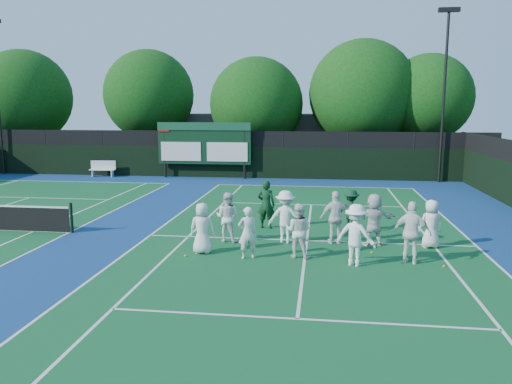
# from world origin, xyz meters

# --- Properties ---
(ground) EXTENTS (120.00, 120.00, 0.00)m
(ground) POSITION_xyz_m (0.00, 0.00, 0.00)
(ground) COLOR #14370F
(ground) RESTS_ON ground
(court_apron) EXTENTS (34.00, 32.00, 0.01)m
(court_apron) POSITION_xyz_m (-6.00, 1.00, 0.00)
(court_apron) COLOR navy
(court_apron) RESTS_ON ground
(near_court) EXTENTS (11.05, 23.85, 0.01)m
(near_court) POSITION_xyz_m (0.00, 1.00, 0.01)
(near_court) COLOR #105127
(near_court) RESTS_ON ground
(back_fence) EXTENTS (34.00, 0.08, 3.00)m
(back_fence) POSITION_xyz_m (-6.00, 16.00, 1.36)
(back_fence) COLOR black
(back_fence) RESTS_ON ground
(scoreboard) EXTENTS (6.00, 0.21, 3.55)m
(scoreboard) POSITION_xyz_m (-7.01, 15.59, 2.19)
(scoreboard) COLOR black
(scoreboard) RESTS_ON ground
(clubhouse) EXTENTS (18.00, 6.00, 4.00)m
(clubhouse) POSITION_xyz_m (-2.00, 24.00, 2.00)
(clubhouse) COLOR #545358
(clubhouse) RESTS_ON ground
(light_pole_right) EXTENTS (1.20, 0.30, 10.12)m
(light_pole_right) POSITION_xyz_m (7.50, 15.70, 6.30)
(light_pole_right) COLOR black
(light_pole_right) RESTS_ON ground
(bench) EXTENTS (1.68, 0.56, 1.04)m
(bench) POSITION_xyz_m (-13.75, 15.38, 0.56)
(bench) COLOR silver
(bench) RESTS_ON ground
(tree_a) EXTENTS (6.85, 6.85, 8.69)m
(tree_a) POSITION_xyz_m (-21.34, 19.58, 5.09)
(tree_a) COLOR #311C0D
(tree_a) RESTS_ON ground
(tree_b) EXTENTS (6.37, 6.37, 8.54)m
(tree_b) POSITION_xyz_m (-11.76, 19.58, 5.19)
(tree_b) COLOR #311C0D
(tree_b) RESTS_ON ground
(tree_c) EXTENTS (6.46, 6.46, 7.94)m
(tree_c) POSITION_xyz_m (-4.01, 19.58, 4.54)
(tree_c) COLOR #311C0D
(tree_c) RESTS_ON ground
(tree_d) EXTENTS (7.18, 7.18, 9.01)m
(tree_d) POSITION_xyz_m (3.21, 19.58, 5.23)
(tree_d) COLOR #311C0D
(tree_d) RESTS_ON ground
(tree_e) EXTENTS (5.77, 5.77, 8.01)m
(tree_e) POSITION_xyz_m (7.55, 19.58, 4.97)
(tree_e) COLOR #311C0D
(tree_e) RESTS_ON ground
(tennis_ball_0) EXTENTS (0.07, 0.07, 0.07)m
(tennis_ball_0) POSITION_xyz_m (-3.57, -1.32, 0.03)
(tennis_ball_0) COLOR #B4D419
(tennis_ball_0) RESTS_ON ground
(tennis_ball_1) EXTENTS (0.07, 0.07, 0.07)m
(tennis_ball_1) POSITION_xyz_m (2.70, 1.93, 0.03)
(tennis_ball_1) COLOR #B4D419
(tennis_ball_1) RESTS_ON ground
(tennis_ball_2) EXTENTS (0.07, 0.07, 0.07)m
(tennis_ball_2) POSITION_xyz_m (2.03, -0.22, 0.03)
(tennis_ball_2) COLOR #B4D419
(tennis_ball_2) RESTS_ON ground
(tennis_ball_3) EXTENTS (0.07, 0.07, 0.07)m
(tennis_ball_3) POSITION_xyz_m (-4.16, 2.40, 0.03)
(tennis_ball_3) COLOR #B4D419
(tennis_ball_3) RESTS_ON ground
(tennis_ball_4) EXTENTS (0.07, 0.07, 0.07)m
(tennis_ball_4) POSITION_xyz_m (-1.31, 4.73, 0.03)
(tennis_ball_4) COLOR #B4D419
(tennis_ball_4) RESTS_ON ground
(tennis_ball_5) EXTENTS (0.07, 0.07, 0.07)m
(tennis_ball_5) POSITION_xyz_m (3.92, -1.34, 0.03)
(tennis_ball_5) COLOR #B4D419
(tennis_ball_5) RESTS_ON ground
(player_front_0) EXTENTS (0.80, 0.54, 1.59)m
(player_front_0) POSITION_xyz_m (-3.15, -0.87, 0.79)
(player_front_0) COLOR white
(player_front_0) RESTS_ON ground
(player_front_1) EXTENTS (0.67, 0.57, 1.58)m
(player_front_1) POSITION_xyz_m (-1.69, -1.23, 0.79)
(player_front_1) COLOR silver
(player_front_1) RESTS_ON ground
(player_front_2) EXTENTS (0.91, 0.78, 1.65)m
(player_front_2) POSITION_xyz_m (-0.21, -0.91, 0.82)
(player_front_2) COLOR white
(player_front_2) RESTS_ON ground
(player_front_3) EXTENTS (1.32, 1.06, 1.78)m
(player_front_3) POSITION_xyz_m (1.44, -1.49, 0.89)
(player_front_3) COLOR white
(player_front_3) RESTS_ON ground
(player_front_4) EXTENTS (1.15, 0.73, 1.82)m
(player_front_4) POSITION_xyz_m (3.04, -1.08, 0.91)
(player_front_4) COLOR white
(player_front_4) RESTS_ON ground
(player_back_0) EXTENTS (0.94, 0.80, 1.68)m
(player_back_0) POSITION_xyz_m (-2.64, 0.58, 0.84)
(player_back_0) COLOR white
(player_back_0) RESTS_ON ground
(player_back_1) EXTENTS (1.14, 0.67, 1.76)m
(player_back_1) POSITION_xyz_m (-0.71, 0.68, 0.88)
(player_back_1) COLOR white
(player_back_1) RESTS_ON ground
(player_back_2) EXTENTS (1.10, 0.65, 1.76)m
(player_back_2) POSITION_xyz_m (0.94, 0.81, 0.88)
(player_back_2) COLOR white
(player_back_2) RESTS_ON ground
(player_back_3) EXTENTS (1.68, 0.99, 1.73)m
(player_back_3) POSITION_xyz_m (2.15, 0.72, 0.86)
(player_back_3) COLOR silver
(player_back_3) RESTS_ON ground
(player_back_4) EXTENTS (0.86, 0.66, 1.57)m
(player_back_4) POSITION_xyz_m (3.94, 0.68, 0.78)
(player_back_4) COLOR white
(player_back_4) RESTS_ON ground
(coach_left) EXTENTS (0.71, 0.52, 1.82)m
(coach_left) POSITION_xyz_m (-1.57, 2.62, 0.91)
(coach_left) COLOR #0D3218
(coach_left) RESTS_ON ground
(coach_right) EXTENTS (1.15, 0.89, 1.56)m
(coach_right) POSITION_xyz_m (1.53, 2.46, 0.78)
(coach_right) COLOR #0D321E
(coach_right) RESTS_ON ground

